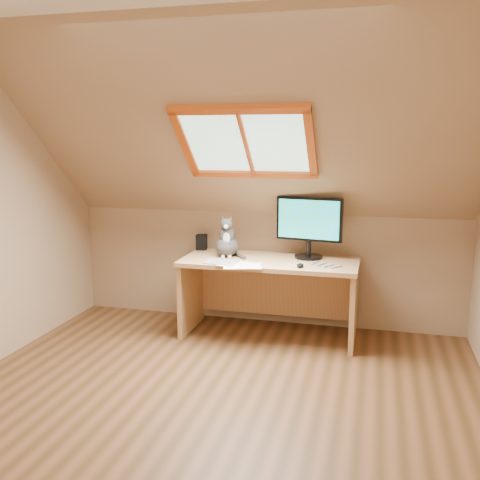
% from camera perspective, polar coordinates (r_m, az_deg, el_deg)
% --- Properties ---
extents(ground, '(3.50, 3.50, 0.00)m').
position_cam_1_polar(ground, '(3.45, -3.74, -17.85)').
color(ground, brown).
rests_on(ground, ground).
extents(room_shell, '(3.52, 3.52, 2.41)m').
position_cam_1_polar(room_shell, '(2.95, -4.64, 6.47)').
color(room_shell, tan).
rests_on(room_shell, ground).
extents(desk, '(1.45, 0.64, 0.66)m').
position_cam_1_polar(desk, '(4.56, 3.30, -4.50)').
color(desk, tan).
rests_on(desk, ground).
extents(monitor, '(0.56, 0.24, 0.51)m').
position_cam_1_polar(monitor, '(4.47, 7.38, 1.77)').
color(monitor, black).
rests_on(monitor, desk).
extents(cat, '(0.23, 0.27, 0.36)m').
position_cam_1_polar(cat, '(4.54, -1.38, -0.15)').
color(cat, '#443F3C').
rests_on(cat, desk).
extents(desk_speaker, '(0.11, 0.11, 0.14)m').
position_cam_1_polar(desk_speaker, '(4.84, -4.12, -0.23)').
color(desk_speaker, black).
rests_on(desk_speaker, desk).
extents(graphics_tablet, '(0.28, 0.21, 0.01)m').
position_cam_1_polar(graphics_tablet, '(4.33, -2.00, -2.36)').
color(graphics_tablet, '#B2B2B7').
rests_on(graphics_tablet, desk).
extents(mouse, '(0.06, 0.10, 0.03)m').
position_cam_1_polar(mouse, '(4.19, 6.44, -2.71)').
color(mouse, black).
rests_on(mouse, desk).
extents(papers, '(0.33, 0.27, 0.00)m').
position_cam_1_polar(papers, '(4.23, 0.69, -2.73)').
color(papers, white).
rests_on(papers, desk).
extents(cables, '(0.51, 0.26, 0.01)m').
position_cam_1_polar(cables, '(4.27, 7.85, -2.64)').
color(cables, silver).
rests_on(cables, desk).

